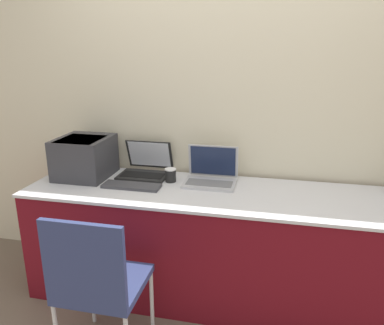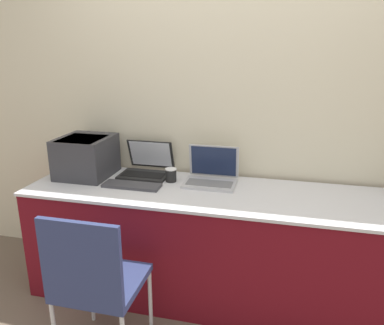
# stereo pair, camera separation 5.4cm
# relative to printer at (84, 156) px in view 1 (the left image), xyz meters

# --- Properties ---
(ground_plane) EXTENTS (14.00, 14.00, 0.00)m
(ground_plane) POSITION_rel_printer_xyz_m (0.99, -0.44, -0.95)
(ground_plane) COLOR #6B5B4C
(wall_back) EXTENTS (8.00, 0.05, 2.60)m
(wall_back) POSITION_rel_printer_xyz_m (0.99, 0.30, 0.35)
(wall_back) COLOR beige
(wall_back) RESTS_ON ground_plane
(table) EXTENTS (2.57, 0.69, 0.79)m
(table) POSITION_rel_printer_xyz_m (0.99, -0.10, -0.55)
(table) COLOR maroon
(table) RESTS_ON ground_plane
(printer) EXTENTS (0.36, 0.40, 0.29)m
(printer) POSITION_rel_printer_xyz_m (0.00, 0.00, 0.00)
(printer) COLOR #333338
(printer) RESTS_ON table
(laptop_left) EXTENTS (0.36, 0.32, 0.24)m
(laptop_left) POSITION_rel_printer_xyz_m (0.42, 0.13, -0.10)
(laptop_left) COLOR black
(laptop_left) RESTS_ON table
(laptop_right) EXTENTS (0.36, 0.28, 0.25)m
(laptop_right) POSITION_rel_printer_xyz_m (0.93, 0.06, -0.10)
(laptop_right) COLOR #B7B7BC
(laptop_right) RESTS_ON table
(external_keyboard) EXTENTS (0.40, 0.13, 0.02)m
(external_keyboard) POSITION_rel_printer_xyz_m (0.41, -0.15, -0.15)
(external_keyboard) COLOR #3D3D42
(external_keyboard) RESTS_ON table
(coffee_cup) EXTENTS (0.08, 0.08, 0.10)m
(coffee_cup) POSITION_rel_printer_xyz_m (0.64, 0.02, -0.11)
(coffee_cup) COLOR black
(coffee_cup) RESTS_ON table
(chair) EXTENTS (0.43, 0.43, 0.92)m
(chair) POSITION_rel_printer_xyz_m (0.48, -0.84, -0.41)
(chair) COLOR navy
(chair) RESTS_ON ground_plane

